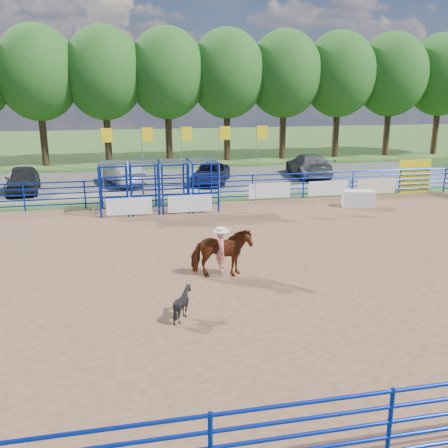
{
  "coord_description": "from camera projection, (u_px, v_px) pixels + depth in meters",
  "views": [
    {
      "loc": [
        -4.11,
        -16.32,
        6.2
      ],
      "look_at": [
        -0.49,
        1.0,
        1.3
      ],
      "focal_mm": 40.0,
      "sensor_mm": 36.0,
      "label": 1
    }
  ],
  "objects": [
    {
      "name": "ground",
      "position": [
        243.0,
        265.0,
        17.86
      ],
      "size": [
        120.0,
        120.0,
        0.0
      ],
      "primitive_type": "plane",
      "color": "#406227",
      "rests_on": "ground"
    },
    {
      "name": "arena_dirt",
      "position": [
        243.0,
        265.0,
        17.86
      ],
      "size": [
        30.0,
        20.0,
        0.02
      ],
      "primitive_type": "cube",
      "color": "brown",
      "rests_on": "ground"
    },
    {
      "name": "gravel_strip",
      "position": [
        183.0,
        181.0,
        33.89
      ],
      "size": [
        40.0,
        10.0,
        0.01
      ],
      "primitive_type": "cube",
      "color": "slate",
      "rests_on": "ground"
    },
    {
      "name": "announcer_table",
      "position": [
        358.0,
        199.0,
        26.36
      ],
      "size": [
        1.75,
        1.14,
        0.86
      ],
      "primitive_type": "cube",
      "rotation": [
        0.0,
        0.0,
        -0.26
      ],
      "color": "silver",
      "rests_on": "arena_dirt"
    },
    {
      "name": "horse_and_rider",
      "position": [
        221.0,
        251.0,
        16.51
      ],
      "size": [
        2.08,
        1.11,
        2.39
      ],
      "color": "#622D13",
      "rests_on": "arena_dirt"
    },
    {
      "name": "calf",
      "position": [
        183.0,
        303.0,
        13.63
      ],
      "size": [
        0.98,
        0.92,
        0.9
      ],
      "primitive_type": "imported",
      "rotation": [
        0.0,
        0.0,
        1.85
      ],
      "color": "black",
      "rests_on": "arena_dirt"
    },
    {
      "name": "car_a",
      "position": [
        23.0,
        179.0,
        29.97
      ],
      "size": [
        2.22,
        4.69,
        1.55
      ],
      "primitive_type": "imported",
      "rotation": [
        0.0,
        0.0,
        0.09
      ],
      "color": "black",
      "rests_on": "gravel_strip"
    },
    {
      "name": "car_b",
      "position": [
        123.0,
        172.0,
        32.45
      ],
      "size": [
        2.89,
        5.01,
        1.56
      ],
      "primitive_type": "imported",
      "rotation": [
        0.0,
        0.0,
        3.42
      ],
      "color": "gray",
      "rests_on": "gravel_strip"
    },
    {
      "name": "car_c",
      "position": [
        211.0,
        173.0,
        32.81
      ],
      "size": [
        3.48,
        5.07,
        1.29
      ],
      "primitive_type": "imported",
      "rotation": [
        0.0,
        0.0,
        -0.32
      ],
      "color": "black",
      "rests_on": "gravel_strip"
    },
    {
      "name": "car_d",
      "position": [
        309.0,
        165.0,
        35.2
      ],
      "size": [
        2.71,
        5.74,
        1.62
      ],
      "primitive_type": "imported",
      "rotation": [
        0.0,
        0.0,
        3.06
      ],
      "color": "#57575A",
      "rests_on": "gravel_strip"
    },
    {
      "name": "perimeter_fence",
      "position": [
        243.0,
        246.0,
        17.66
      ],
      "size": [
        30.1,
        20.1,
        1.5
      ],
      "color": "#071E9E",
      "rests_on": "ground"
    },
    {
      "name": "chute_assembly",
      "position": [
        166.0,
        186.0,
        25.48
      ],
      "size": [
        19.32,
        2.41,
        4.2
      ],
      "color": "#071E9E",
      "rests_on": "ground"
    },
    {
      "name": "treeline",
      "position": [
        167.0,
        69.0,
        40.37
      ],
      "size": [
        56.4,
        6.4,
        11.24
      ],
      "color": "#3F2B19",
      "rests_on": "ground"
    }
  ]
}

